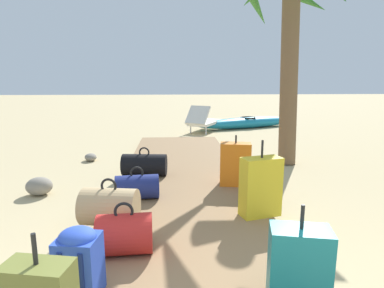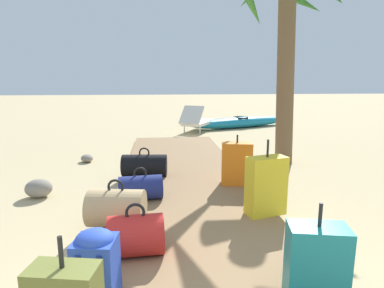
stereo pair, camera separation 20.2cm
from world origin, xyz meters
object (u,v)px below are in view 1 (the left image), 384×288
Objects in this scene: duffel_bag_tan at (110,207)px; lounge_chair at (204,121)px; suitcase_teal at (299,267)px; duffel_bag_black at (145,165)px; kayak at (248,122)px; duffel_bag_red at (125,234)px; suitcase_yellow at (261,187)px; backpack_blue at (79,261)px; palm_tree_far_right at (292,10)px; suitcase_orange at (235,164)px; duffel_bag_navy at (137,187)px.

lounge_chair is at bearing 76.24° from duffel_bag_tan.
duffel_bag_black is at bearing 112.59° from suitcase_teal.
duffel_bag_black reaches higher than kayak.
suitcase_yellow reaches higher than duffel_bag_red.
duffel_bag_red is 1.52m from suitcase_yellow.
duffel_bag_red is (0.03, -2.26, 0.01)m from duffel_bag_black.
duffel_bag_black is 2.82m from backpack_blue.
backpack_blue is at bearing -125.64° from palm_tree_far_right.
backpack_blue is (-1.43, 0.17, -0.01)m from suitcase_teal.
duffel_bag_black is at bearing -106.23° from lounge_chair.
suitcase_teal is 1.41m from suitcase_yellow.
duffel_bag_red is 7.04m from lounge_chair.
palm_tree_far_right is (2.49, 3.24, 2.44)m from duffel_bag_red.
suitcase_orange is at bearing -22.15° from duffel_bag_black.
suitcase_orange is at bearing 19.54° from duffel_bag_navy.
duffel_bag_red is at bearing -110.32° from kayak.
kayak is (2.81, 7.59, -0.08)m from duffel_bag_red.
duffel_bag_red is 4.76m from palm_tree_far_right.
suitcase_teal is (1.21, -0.71, 0.09)m from duffel_bag_red.
palm_tree_far_right reaches higher than suitcase_orange.
palm_tree_far_right is 5.04m from kayak.
duffel_bag_tan is at bearing 112.21° from duffel_bag_red.
duffel_bag_tan is 0.36× the size of lounge_chair.
backpack_blue is at bearing -112.08° from duffel_bag_red.
lounge_chair is at bearing 90.15° from suitcase_yellow.
suitcase_teal is (-0.06, -2.44, -0.03)m from suitcase_orange.
duffel_bag_tan is at bearing -135.45° from palm_tree_far_right.
kayak is (2.84, 5.33, -0.07)m from duffel_bag_black.
suitcase_yellow is 7.05m from kayak.
palm_tree_far_right is (1.15, 2.54, 2.29)m from suitcase_yellow.
suitcase_yellow is (1.37, -0.57, 0.17)m from duffel_bag_navy.
duffel_bag_red is 0.58× the size of suitcase_yellow.
backpack_blue is (-1.49, -2.28, -0.04)m from suitcase_orange.
suitcase_yellow reaches higher than duffel_bag_tan.
suitcase_orange is at bearing -104.76° from kayak.
suitcase_orange is (1.27, 1.74, 0.12)m from duffel_bag_red.
suitcase_teal is at bearing -95.35° from suitcase_yellow.
lounge_chair reaches higher than duffel_bag_tan.
kayak is at bearing 79.08° from suitcase_teal.
kayak is at bearing 69.56° from backpack_blue.
lounge_chair is at bearing 78.28° from backpack_blue.
duffel_bag_red is 0.68× the size of suitcase_orange.
duffel_bag_black is 2.26m from duffel_bag_red.
duffel_bag_black is at bearing 83.21° from duffel_bag_tan.
suitcase_teal is 1.15× the size of duffel_bag_tan.
duffel_bag_navy is 1.83m from backpack_blue.
lounge_chair is (1.55, 7.45, -0.01)m from backpack_blue.
suitcase_orange is at bearing 38.11° from duffel_bag_tan.
suitcase_yellow reaches higher than suitcase_orange.
duffel_bag_navy is 0.16× the size of kayak.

